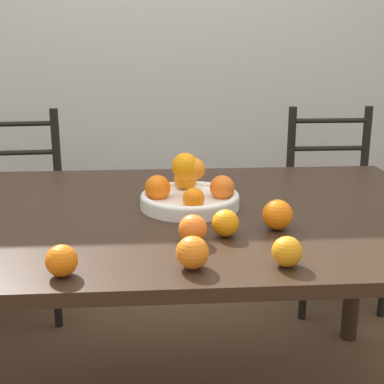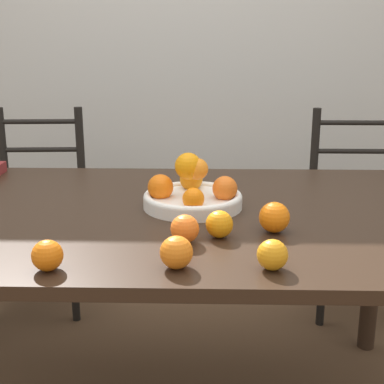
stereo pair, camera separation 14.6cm
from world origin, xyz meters
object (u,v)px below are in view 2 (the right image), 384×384
Objects in this scene: orange_loose_4 at (274,217)px; orange_loose_5 at (272,255)px; orange_loose_0 at (176,252)px; chair_right at (357,214)px; orange_loose_1 at (219,224)px; orange_loose_3 at (185,229)px; fruit_bowl at (192,194)px; orange_loose_2 at (47,255)px; chair_left at (39,212)px.

orange_loose_5 is (-0.03, -0.25, -0.01)m from orange_loose_4.
chair_right reaches higher than orange_loose_0.
orange_loose_1 is 0.98× the size of orange_loose_3.
orange_loose_0 reaches higher than orange_loose_5.
chair_right is at bearing 58.34° from orange_loose_1.
orange_loose_3 is 1.05× the size of orange_loose_5.
fruit_bowl is 4.31× the size of orange_loose_2.
chair_left reaches higher than orange_loose_0.
chair_right is at bearing 51.06° from orange_loose_2.
chair_left is (-0.75, 1.15, -0.33)m from orange_loose_3.
chair_right is at bearing 47.92° from fruit_bowl.
orange_loose_0 is 0.08× the size of chair_right.
chair_right reaches higher than orange_loose_3.
fruit_bowl is at bearing 87.85° from orange_loose_3.
orange_loose_4 is 0.25m from orange_loose_5.
orange_loose_3 is (0.01, 0.16, -0.00)m from orange_loose_0.
orange_loose_1 is 0.23m from orange_loose_5.
orange_loose_5 is at bearing -57.71° from chair_left.
fruit_bowl is at bearing 87.02° from orange_loose_0.
orange_loose_1 is at bearing -163.23° from orange_loose_4.
chair_right is at bearing 59.05° from orange_loose_0.
fruit_bowl is 4.03× the size of orange_loose_0.
chair_right is at bearing 66.57° from orange_loose_5.
orange_loose_3 is 0.08× the size of chair_right.
orange_loose_3 is 1.42m from chair_right.
orange_loose_1 is at bearing 119.39° from orange_loose_5.
fruit_bowl is 4.34× the size of orange_loose_5.
fruit_bowl is 3.68× the size of orange_loose_4.
chair_right is (0.79, 1.31, -0.33)m from orange_loose_0.
orange_loose_5 is 0.07× the size of chair_left.
orange_loose_4 is 0.09× the size of chair_right.
orange_loose_0 is 1.03× the size of orange_loose_3.
orange_loose_5 is (0.51, 0.02, -0.00)m from orange_loose_2.
orange_loose_1 reaches higher than orange_loose_5.
orange_loose_2 is 0.96× the size of orange_loose_3.
fruit_bowl is 1.19m from chair_right.
orange_loose_1 is 0.08× the size of chair_left.
orange_loose_4 is at bearing 44.49° from orange_loose_0.
orange_loose_2 is (-0.31, -0.49, -0.01)m from fruit_bowl.
orange_loose_3 is at bearing -155.64° from orange_loose_1.
chair_left is 1.52m from chair_right.
orange_loose_2 is at bearing -177.99° from orange_loose_5.
orange_loose_0 is 0.23m from orange_loose_1.
orange_loose_1 is at bearing 29.53° from orange_loose_2.
orange_loose_2 is 0.85× the size of orange_loose_4.
orange_loose_5 is at bearing 2.01° from orange_loose_2.
chair_left is at bearing 132.89° from orange_loose_4.
orange_loose_2 is 1.74m from chair_right.
chair_right is (1.08, 1.33, -0.33)m from orange_loose_2.
orange_loose_2 is 1.01× the size of orange_loose_5.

